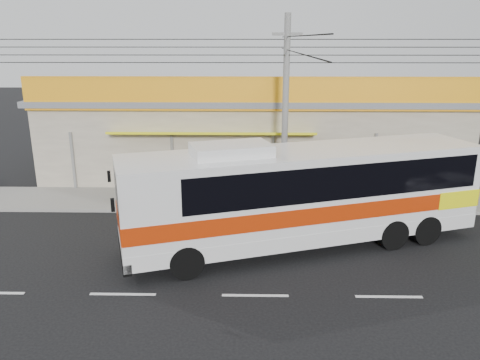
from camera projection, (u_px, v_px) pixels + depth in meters
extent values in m
plane|color=black|center=(254.00, 258.00, 16.43)|extent=(120.00, 120.00, 0.00)
cube|color=gray|center=(253.00, 200.00, 22.15)|extent=(30.00, 3.20, 0.15)
cube|color=gray|center=(252.00, 135.00, 26.92)|extent=(22.00, 8.00, 4.20)
cube|color=#5A5D62|center=(253.00, 95.00, 26.27)|extent=(22.60, 8.60, 0.30)
cube|color=orange|center=(253.00, 94.00, 22.17)|extent=(22.00, 0.24, 1.60)
cube|color=#B21E09|center=(211.00, 94.00, 22.18)|extent=(9.00, 0.10, 1.20)
cube|color=#126820|center=(391.00, 94.00, 22.03)|extent=(2.40, 0.10, 1.10)
cube|color=navy|center=(449.00, 94.00, 21.98)|extent=(2.20, 0.10, 1.10)
cube|color=#B21E09|center=(65.00, 93.00, 22.30)|extent=(3.00, 0.10, 1.10)
cube|color=yellow|center=(212.00, 134.00, 22.58)|extent=(10.00, 1.20, 0.37)
cube|color=silver|center=(304.00, 193.00, 16.87)|extent=(13.27, 6.63, 3.16)
cube|color=#B12907|center=(303.00, 203.00, 16.98)|extent=(13.32, 6.68, 0.60)
cube|color=yellow|center=(434.00, 189.00, 18.56)|extent=(2.52, 3.18, 0.65)
cube|color=black|center=(324.00, 172.00, 16.88)|extent=(11.21, 5.99, 1.20)
cube|color=black|center=(119.00, 197.00, 14.93)|extent=(0.91, 2.33, 1.63)
cube|color=silver|center=(231.00, 150.00, 15.60)|extent=(2.96, 2.26, 0.39)
cylinder|color=black|center=(187.00, 262.00, 14.90)|extent=(1.18, 0.68, 1.13)
cylinder|color=black|center=(174.00, 233.00, 17.16)|extent=(1.18, 0.68, 1.13)
cylinder|color=black|center=(426.00, 230.00, 17.42)|extent=(1.18, 0.68, 1.13)
cylinder|color=black|center=(387.00, 208.00, 19.68)|extent=(1.18, 0.68, 1.13)
imported|color=maroon|center=(156.00, 191.00, 21.59)|extent=(2.03, 1.46, 1.02)
cylinder|color=slate|center=(285.00, 115.00, 20.35)|extent=(0.27, 0.27, 8.43)
cube|color=slate|center=(287.00, 34.00, 19.38)|extent=(1.26, 0.13, 0.13)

